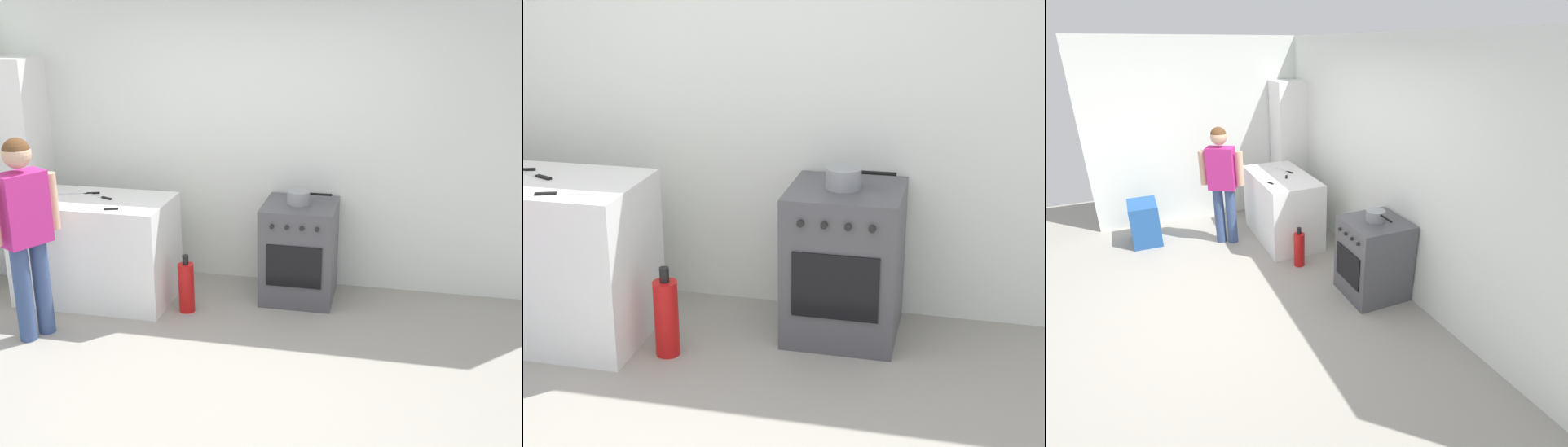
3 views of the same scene
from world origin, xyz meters
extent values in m
plane|color=gray|center=(0.00, 0.00, 0.00)|extent=(8.00, 8.00, 0.00)
cube|color=silver|center=(0.00, 1.95, 1.30)|extent=(6.00, 0.10, 2.60)
cube|color=silver|center=(-2.60, 0.40, 1.30)|extent=(0.10, 3.10, 2.60)
cube|color=white|center=(-1.35, 1.20, 0.45)|extent=(1.30, 0.70, 0.90)
cube|color=#4C4C51|center=(0.35, 1.58, 0.42)|extent=(0.61, 0.60, 0.85)
cube|color=black|center=(0.35, 1.27, 0.40)|extent=(0.46, 0.01, 0.36)
cylinder|color=black|center=(0.21, 1.46, 0.85)|extent=(0.20, 0.20, 0.01)
cylinder|color=black|center=(0.49, 1.46, 0.85)|extent=(0.20, 0.20, 0.01)
cylinder|color=black|center=(0.21, 1.70, 0.85)|extent=(0.20, 0.20, 0.01)
cylinder|color=black|center=(0.49, 1.70, 0.85)|extent=(0.20, 0.20, 0.01)
cylinder|color=black|center=(0.17, 1.26, 0.74)|extent=(0.04, 0.02, 0.04)
cylinder|color=black|center=(0.29, 1.26, 0.74)|extent=(0.04, 0.02, 0.04)
cylinder|color=black|center=(0.41, 1.26, 0.74)|extent=(0.04, 0.02, 0.04)
cylinder|color=black|center=(0.53, 1.26, 0.74)|extent=(0.04, 0.02, 0.04)
cylinder|color=gray|center=(0.34, 1.58, 0.91)|extent=(0.19, 0.19, 0.11)
cylinder|color=black|center=(0.52, 1.58, 0.94)|extent=(0.18, 0.02, 0.02)
cube|color=silver|center=(-0.92, 1.01, 0.90)|extent=(0.20, 0.10, 0.01)
cube|color=black|center=(-1.07, 0.95, 0.91)|extent=(0.11, 0.06, 0.01)
cube|color=silver|center=(-1.58, 1.29, 0.90)|extent=(0.24, 0.12, 0.01)
cube|color=black|center=(-1.41, 1.34, 0.91)|extent=(0.11, 0.06, 0.01)
cube|color=silver|center=(-1.38, 1.29, 0.90)|extent=(0.22, 0.12, 0.01)
cube|color=black|center=(-1.23, 1.22, 0.91)|extent=(0.11, 0.07, 0.01)
cylinder|color=#384C7A|center=(-1.56, 0.38, 0.38)|extent=(0.13, 0.13, 0.76)
cylinder|color=#384C7A|center=(-1.48, 0.52, 0.38)|extent=(0.13, 0.13, 0.76)
cube|color=#B7267A|center=(-1.52, 0.45, 1.03)|extent=(0.34, 0.39, 0.54)
cylinder|color=tan|center=(-1.64, 0.24, 1.04)|extent=(0.09, 0.09, 0.44)
cylinder|color=tan|center=(-1.41, 0.66, 1.04)|extent=(0.09, 0.09, 0.44)
sphere|color=tan|center=(-1.52, 0.45, 1.44)|extent=(0.21, 0.21, 0.21)
sphere|color=brown|center=(-1.52, 0.45, 1.46)|extent=(0.20, 0.20, 0.20)
cylinder|color=red|center=(-0.52, 1.10, 0.21)|extent=(0.13, 0.13, 0.42)
cylinder|color=black|center=(-0.52, 1.10, 0.46)|extent=(0.05, 0.05, 0.08)
cube|color=#235193|center=(-1.97, -0.55, 0.14)|extent=(0.52, 0.36, 0.28)
cube|color=#235193|center=(-1.97, -0.55, 0.42)|extent=(0.52, 0.36, 0.28)
cube|color=white|center=(-2.30, 1.68, 1.00)|extent=(0.48, 0.44, 2.00)
camera|label=1|loc=(1.11, -3.62, 2.46)|focal=45.00mm
camera|label=2|loc=(0.96, -2.48, 2.06)|focal=55.00mm
camera|label=3|loc=(3.50, -0.57, 2.49)|focal=28.00mm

